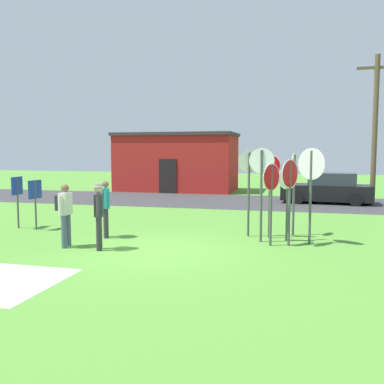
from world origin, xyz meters
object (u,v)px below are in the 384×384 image
(stop_sign_center_cluster, at_px, (261,179))
(stop_sign_leaning_right, at_px, (249,180))
(stop_sign_rear_left, at_px, (311,178))
(person_in_dark_shirt, at_px, (106,206))
(info_panel_middle, at_px, (35,196))
(stop_sign_nearest, at_px, (294,181))
(stop_sign_far_back, at_px, (271,190))
(info_panel_leftmost, at_px, (17,193))
(parked_car_on_street, at_px, (328,189))
(stop_sign_leaning_left, at_px, (287,192))
(person_on_left, at_px, (65,211))
(person_with_sunhat, at_px, (99,212))
(stop_sign_low_front, at_px, (270,183))
(utility_pole, at_px, (375,127))
(stop_sign_rear_right, at_px, (290,187))

(stop_sign_center_cluster, relative_size, stop_sign_leaning_right, 1.03)
(stop_sign_rear_left, bearing_deg, stop_sign_leaning_right, 161.59)
(person_in_dark_shirt, height_order, info_panel_middle, person_in_dark_shirt)
(info_panel_middle, bearing_deg, stop_sign_leaning_right, 5.00)
(stop_sign_nearest, relative_size, stop_sign_far_back, 1.12)
(person_in_dark_shirt, bearing_deg, stop_sign_rear_left, 5.81)
(stop_sign_center_cluster, height_order, stop_sign_nearest, stop_sign_center_cluster)
(stop_sign_leaning_right, xyz_separation_m, stop_sign_rear_left, (1.77, -0.59, 0.13))
(stop_sign_leaning_right, bearing_deg, info_panel_leftmost, -176.34)
(parked_car_on_street, relative_size, stop_sign_far_back, 1.98)
(stop_sign_nearest, bearing_deg, parked_car_on_street, 80.38)
(stop_sign_leaning_left, bearing_deg, person_on_left, -158.41)
(person_on_left, relative_size, info_panel_middle, 1.04)
(stop_sign_far_back, distance_m, person_on_left, 5.54)
(parked_car_on_street, bearing_deg, info_panel_leftmost, -136.54)
(stop_sign_center_cluster, distance_m, stop_sign_rear_left, 1.34)
(person_with_sunhat, height_order, info_panel_middle, person_with_sunhat)
(parked_car_on_street, bearing_deg, stop_sign_center_cluster, -103.25)
(stop_sign_low_front, xyz_separation_m, person_on_left, (-5.17, -2.60, -0.65))
(utility_pole, height_order, stop_sign_center_cluster, utility_pole)
(stop_sign_low_front, xyz_separation_m, stop_sign_leaning_right, (-0.62, 0.03, 0.07))
(stop_sign_low_front, xyz_separation_m, stop_sign_rear_left, (1.15, -0.56, 0.20))
(stop_sign_far_back, bearing_deg, stop_sign_leaning_right, 123.95)
(stop_sign_far_back, bearing_deg, stop_sign_leaning_left, 60.56)
(stop_sign_rear_left, bearing_deg, person_in_dark_shirt, -174.19)
(stop_sign_far_back, xyz_separation_m, person_with_sunhat, (-4.28, -1.60, -0.54))
(utility_pole, bearing_deg, stop_sign_nearest, -112.37)
(stop_sign_far_back, bearing_deg, stop_sign_low_front, 96.41)
(info_panel_leftmost, bearing_deg, stop_sign_rear_right, -3.21)
(info_panel_leftmost, bearing_deg, stop_sign_nearest, 6.42)
(stop_sign_rear_left, bearing_deg, stop_sign_nearest, 112.94)
(parked_car_on_street, relative_size, stop_sign_leaning_right, 1.72)
(stop_sign_leaning_left, distance_m, info_panel_middle, 7.99)
(stop_sign_center_cluster, xyz_separation_m, info_panel_leftmost, (-8.03, 0.20, -0.61))
(info_panel_leftmost, bearing_deg, stop_sign_rear_left, -0.63)
(utility_pole, height_order, stop_sign_rear_right, utility_pole)
(stop_sign_low_front, xyz_separation_m, info_panel_middle, (-7.46, -0.57, -0.52))
(stop_sign_low_front, xyz_separation_m, info_panel_leftmost, (-8.21, -0.46, -0.45))
(person_with_sunhat, bearing_deg, stop_sign_rear_left, 21.60)
(parked_car_on_street, relative_size, stop_sign_low_front, 1.79)
(stop_sign_rear_right, height_order, stop_sign_rear_left, stop_sign_rear_left)
(stop_sign_far_back, bearing_deg, info_panel_middle, 176.29)
(stop_sign_center_cluster, bearing_deg, stop_sign_leaning_left, 23.67)
(utility_pole, bearing_deg, person_in_dark_shirt, -130.93)
(stop_sign_center_cluster, distance_m, stop_sign_leaning_right, 0.81)
(info_panel_middle, bearing_deg, info_panel_leftmost, 171.42)
(stop_sign_leaning_left, distance_m, person_in_dark_shirt, 5.30)
(parked_car_on_street, relative_size, info_panel_leftmost, 2.57)
(parked_car_on_street, height_order, stop_sign_center_cluster, stop_sign_center_cluster)
(person_in_dark_shirt, bearing_deg, stop_sign_nearest, 17.52)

